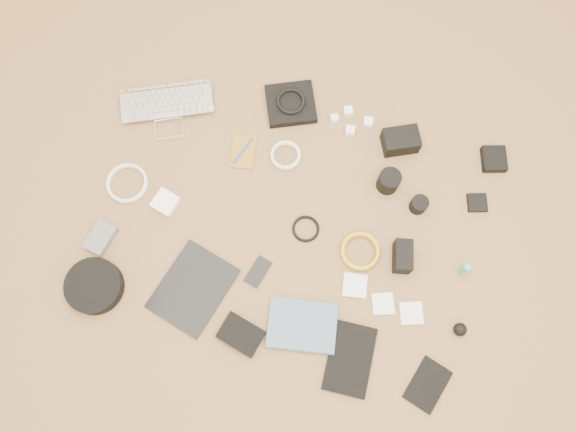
% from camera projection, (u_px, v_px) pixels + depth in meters
% --- Properties ---
extents(laptop, '(0.41, 0.36, 0.03)m').
position_uv_depth(laptop, '(168.00, 114.00, 2.11)').
color(laptop, silver).
rests_on(laptop, ground).
extents(headphone_pouch, '(0.23, 0.22, 0.03)m').
position_uv_depth(headphone_pouch, '(291.00, 104.00, 2.12)').
color(headphone_pouch, black).
rests_on(headphone_pouch, ground).
extents(headphones, '(0.12, 0.12, 0.01)m').
position_uv_depth(headphones, '(291.00, 101.00, 2.10)').
color(headphones, black).
rests_on(headphones, headphone_pouch).
extents(charger_a, '(0.04, 0.04, 0.03)m').
position_uv_depth(charger_a, '(334.00, 118.00, 2.11)').
color(charger_a, white).
rests_on(charger_a, ground).
extents(charger_b, '(0.04, 0.04, 0.03)m').
position_uv_depth(charger_b, '(348.00, 111.00, 2.11)').
color(charger_b, white).
rests_on(charger_b, ground).
extents(charger_c, '(0.03, 0.03, 0.03)m').
position_uv_depth(charger_c, '(368.00, 123.00, 2.10)').
color(charger_c, white).
rests_on(charger_c, ground).
extents(charger_d, '(0.04, 0.04, 0.03)m').
position_uv_depth(charger_d, '(350.00, 131.00, 2.09)').
color(charger_d, white).
rests_on(charger_d, ground).
extents(dslr_camera, '(0.15, 0.13, 0.07)m').
position_uv_depth(dslr_camera, '(401.00, 141.00, 2.06)').
color(dslr_camera, black).
rests_on(dslr_camera, ground).
extents(lens_pouch, '(0.11, 0.11, 0.03)m').
position_uv_depth(lens_pouch, '(494.00, 159.00, 2.06)').
color(lens_pouch, black).
rests_on(lens_pouch, ground).
extents(notebook_olive, '(0.10, 0.15, 0.01)m').
position_uv_depth(notebook_olive, '(243.00, 152.00, 2.08)').
color(notebook_olive, olive).
rests_on(notebook_olive, ground).
extents(pen_blue, '(0.05, 0.12, 0.01)m').
position_uv_depth(pen_blue, '(243.00, 151.00, 2.07)').
color(pen_blue, '#1546AF').
rests_on(pen_blue, notebook_olive).
extents(cable_white_a, '(0.13, 0.13, 0.01)m').
position_uv_depth(cable_white_a, '(286.00, 156.00, 2.07)').
color(cable_white_a, white).
rests_on(cable_white_a, ground).
extents(lens_a, '(0.10, 0.10, 0.09)m').
position_uv_depth(lens_a, '(389.00, 181.00, 2.01)').
color(lens_a, black).
rests_on(lens_a, ground).
extents(lens_b, '(0.08, 0.08, 0.06)m').
position_uv_depth(lens_b, '(419.00, 205.00, 2.00)').
color(lens_b, black).
rests_on(lens_b, ground).
extents(card_reader, '(0.08, 0.08, 0.02)m').
position_uv_depth(card_reader, '(477.00, 203.00, 2.02)').
color(card_reader, black).
rests_on(card_reader, ground).
extents(power_brick, '(0.10, 0.10, 0.03)m').
position_uv_depth(power_brick, '(165.00, 203.00, 2.01)').
color(power_brick, white).
rests_on(power_brick, ground).
extents(cable_white_b, '(0.17, 0.17, 0.01)m').
position_uv_depth(cable_white_b, '(128.00, 184.00, 2.04)').
color(cable_white_b, white).
rests_on(cable_white_b, ground).
extents(cable_black, '(0.11, 0.11, 0.01)m').
position_uv_depth(cable_black, '(306.00, 229.00, 1.99)').
color(cable_black, black).
rests_on(cable_black, ground).
extents(cable_yellow, '(0.14, 0.14, 0.02)m').
position_uv_depth(cable_yellow, '(360.00, 252.00, 1.97)').
color(cable_yellow, gold).
rests_on(cable_yellow, ground).
extents(flash, '(0.08, 0.12, 0.08)m').
position_uv_depth(flash, '(403.00, 256.00, 1.93)').
color(flash, black).
rests_on(flash, ground).
extents(lens_cleaner, '(0.03, 0.03, 0.08)m').
position_uv_depth(lens_cleaner, '(464.00, 269.00, 1.92)').
color(lens_cleaner, '#1AABA0').
rests_on(lens_cleaner, ground).
extents(battery_charger, '(0.10, 0.13, 0.03)m').
position_uv_depth(battery_charger, '(101.00, 238.00, 1.97)').
color(battery_charger, '#5C5D62').
rests_on(battery_charger, ground).
extents(tablet, '(0.29, 0.33, 0.01)m').
position_uv_depth(tablet, '(193.00, 288.00, 1.93)').
color(tablet, black).
rests_on(tablet, ground).
extents(phone, '(0.08, 0.12, 0.01)m').
position_uv_depth(phone, '(258.00, 272.00, 1.95)').
color(phone, black).
rests_on(phone, ground).
extents(filter_case_left, '(0.09, 0.09, 0.01)m').
position_uv_depth(filter_case_left, '(355.00, 286.00, 1.94)').
color(filter_case_left, silver).
rests_on(filter_case_left, ground).
extents(filter_case_mid, '(0.09, 0.09, 0.01)m').
position_uv_depth(filter_case_mid, '(383.00, 304.00, 1.92)').
color(filter_case_mid, silver).
rests_on(filter_case_mid, ground).
extents(filter_case_right, '(0.10, 0.10, 0.01)m').
position_uv_depth(filter_case_right, '(411.00, 313.00, 1.91)').
color(filter_case_right, silver).
rests_on(filter_case_right, ground).
extents(air_blower, '(0.05, 0.05, 0.05)m').
position_uv_depth(air_blower, '(460.00, 330.00, 1.88)').
color(air_blower, black).
rests_on(air_blower, ground).
extents(headphone_case, '(0.24, 0.24, 0.05)m').
position_uv_depth(headphone_case, '(94.00, 286.00, 1.91)').
color(headphone_case, black).
rests_on(headphone_case, ground).
extents(drive_case, '(0.16, 0.13, 0.03)m').
position_uv_depth(drive_case, '(241.00, 335.00, 1.88)').
color(drive_case, black).
rests_on(drive_case, ground).
extents(paperback, '(0.25, 0.20, 0.02)m').
position_uv_depth(paperback, '(299.00, 352.00, 1.87)').
color(paperback, '#456076').
rests_on(paperback, ground).
extents(notebook_black_a, '(0.15, 0.23, 0.02)m').
position_uv_depth(notebook_black_a, '(350.00, 359.00, 1.86)').
color(notebook_black_a, black).
rests_on(notebook_black_a, ground).
extents(notebook_black_b, '(0.15, 0.18, 0.01)m').
position_uv_depth(notebook_black_b, '(428.00, 385.00, 1.84)').
color(notebook_black_b, black).
rests_on(notebook_black_b, ground).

